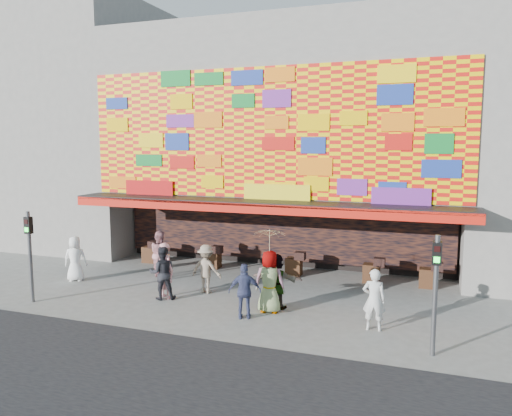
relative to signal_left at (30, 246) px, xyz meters
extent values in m
plane|color=slate|center=(6.20, 1.50, -1.86)|extent=(90.00, 90.00, 0.00)
cube|color=black|center=(6.20, -5.00, -1.85)|extent=(30.00, 8.00, 0.02)
cube|color=gray|center=(6.20, 9.50, 4.64)|extent=(15.00, 8.00, 7.00)
cube|color=black|center=(6.20, 10.50, -0.36)|extent=(15.00, 6.00, 3.00)
cube|color=gray|center=(-1.10, 6.50, -0.36)|extent=(0.40, 2.00, 3.00)
cube|color=gray|center=(13.50, 6.50, -0.36)|extent=(0.40, 2.00, 3.00)
cube|color=black|center=(6.20, 4.90, 1.14)|extent=(15.20, 1.60, 0.12)
cube|color=red|center=(6.20, 4.12, 0.99)|extent=(15.20, 0.04, 0.35)
cube|color=#F9CA00|center=(6.20, 5.46, 3.69)|extent=(14.80, 0.08, 4.90)
cube|color=black|center=(6.20, 7.35, -0.31)|extent=(14.00, 0.25, 2.50)
cube|color=gray|center=(-6.80, 9.50, 4.14)|extent=(11.00, 8.00, 12.00)
cylinder|color=#59595B|center=(0.00, 0.00, -0.36)|extent=(0.12, 0.12, 3.00)
cube|color=black|center=(0.00, 0.00, 0.69)|extent=(0.22, 0.18, 0.55)
cube|color=black|center=(0.00, -0.09, 0.82)|extent=(0.14, 0.02, 0.14)
cube|color=#19E533|center=(0.00, -0.09, 0.56)|extent=(0.14, 0.02, 0.14)
cylinder|color=#59595B|center=(12.40, 0.00, -0.36)|extent=(0.12, 0.12, 3.00)
cube|color=black|center=(12.40, 0.00, 0.69)|extent=(0.22, 0.18, 0.55)
cube|color=black|center=(12.40, -0.09, 0.82)|extent=(0.14, 0.02, 0.14)
cube|color=#19E533|center=(12.40, -0.09, 0.56)|extent=(0.14, 0.02, 0.14)
imported|color=white|center=(-0.37, 2.57, -1.01)|extent=(0.99, 0.85, 1.71)
imported|color=pink|center=(3.91, 1.86, -0.91)|extent=(0.82, 0.71, 1.90)
imported|color=black|center=(3.87, 1.71, -0.96)|extent=(1.09, 1.02, 1.79)
imported|color=gray|center=(4.95, 2.85, -1.01)|extent=(1.11, 0.66, 1.70)
imported|color=#3A4066|center=(7.13, 0.88, -1.03)|extent=(1.05, 0.68, 1.66)
imported|color=gray|center=(7.71, 2.10, -0.98)|extent=(1.63, 0.53, 1.76)
imported|color=gray|center=(7.64, 1.66, -0.90)|extent=(0.98, 0.68, 1.93)
imported|color=silver|center=(10.83, 1.23, -0.99)|extent=(0.65, 0.43, 1.75)
imported|color=#C17D83|center=(2.35, 4.17, -0.95)|extent=(1.11, 1.10, 1.81)
imported|color=#FFDEA0|center=(7.64, 1.66, 0.29)|extent=(1.29, 1.30, 0.90)
cylinder|color=#4C3326|center=(7.64, 1.66, -0.61)|extent=(0.02, 0.02, 1.00)
camera|label=1|loc=(12.25, -12.46, 3.30)|focal=35.00mm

